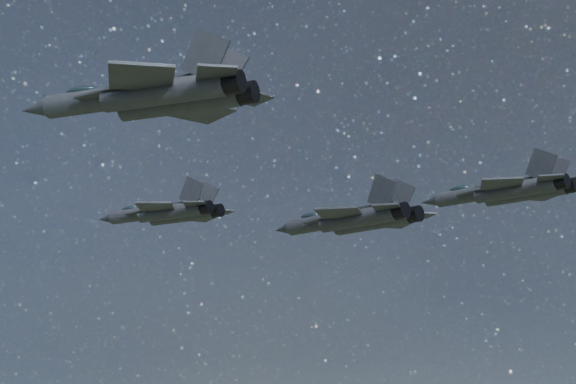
% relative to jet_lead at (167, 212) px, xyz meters
% --- Properties ---
extents(jet_lead, '(16.42, 11.64, 4.17)m').
position_rel_jet_lead_xyz_m(jet_lead, '(0.00, 0.00, 0.00)').
color(jet_lead, '#2C3037').
extents(jet_left, '(19.98, 13.53, 5.03)m').
position_rel_jet_lead_xyz_m(jet_left, '(17.08, 9.08, -0.72)').
color(jet_left, '#2C3037').
extents(jet_right, '(19.79, 13.83, 4.98)m').
position_rel_jet_lead_xyz_m(jet_right, '(17.10, -25.21, 2.17)').
color(jet_right, '#2C3037').
extents(jet_slot, '(15.24, 10.39, 3.83)m').
position_rel_jet_lead_xyz_m(jet_slot, '(35.42, 0.04, -1.59)').
color(jet_slot, '#2C3037').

